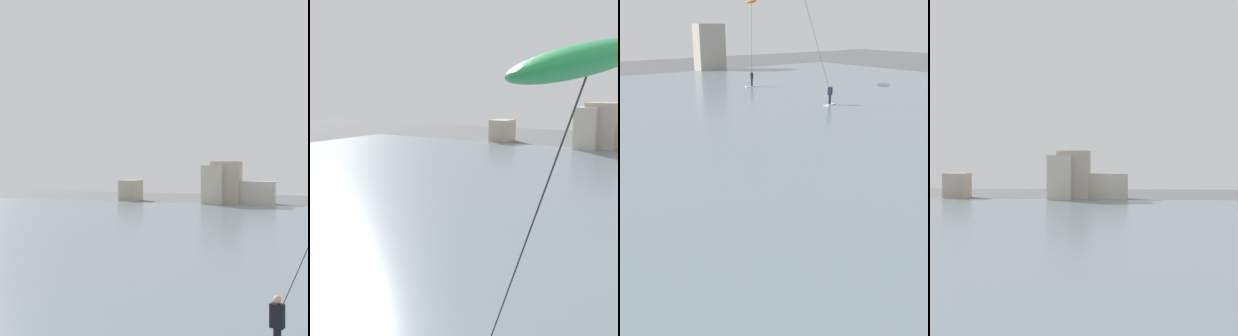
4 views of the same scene
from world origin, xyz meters
The scene contains 2 objects.
water_bay centered at (0.00, 30.15, 0.05)m, with size 84.00×52.00×0.10m, color slate.
far_shore_buildings centered at (-1.58, 57.54, 2.58)m, with size 44.32×5.75×6.48m.
Camera 1 is at (6.02, -4.23, 4.96)m, focal length 49.10 mm.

